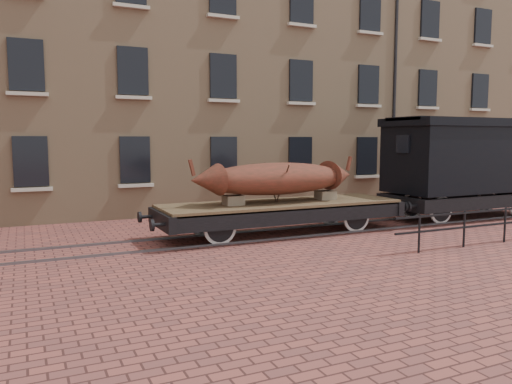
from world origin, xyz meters
name	(u,v)px	position (x,y,z in m)	size (l,w,h in m)	color
ground	(253,237)	(0.00, 0.00, 0.00)	(90.00, 90.00, 0.00)	brown
warehouse_cream	(224,57)	(3.00, 9.99, 7.00)	(40.00, 10.19, 14.00)	tan
rail_track	(253,236)	(0.00, 0.00, 0.03)	(30.00, 1.52, 0.06)	#59595E
flatcar_wagon	(281,209)	(0.97, 0.00, 0.80)	(8.53, 2.31, 1.29)	brown
iron_boat	(277,178)	(0.79, 0.00, 1.74)	(5.65, 1.65, 1.39)	maroon
goods_van	(467,156)	(8.83, 0.00, 2.33)	(7.18, 2.62, 3.71)	black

